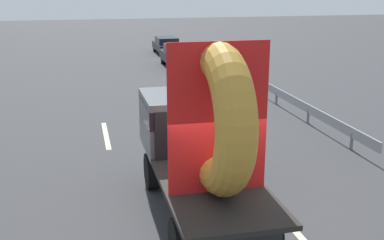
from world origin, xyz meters
name	(u,v)px	position (x,y,z in m)	size (l,w,h in m)	color
ground_plane	(222,228)	(0.00, 0.00, 0.00)	(120.00, 120.00, 0.00)	#38383A
flatbed_truck	(199,133)	(-0.27, 0.88, 1.85)	(2.02, 5.52, 3.97)	black
distant_sedan	(179,55)	(3.16, 19.62, 0.72)	(1.77, 4.13, 1.35)	black
guardrail	(292,100)	(5.27, 8.18, 0.53)	(0.10, 11.73, 0.71)	gray
lane_dash_left_far	(106,135)	(-1.99, 6.97, 0.00)	(2.99, 0.16, 0.01)	beige
lane_dash_right_far	(207,130)	(1.44, 6.71, 0.00)	(2.69, 0.16, 0.01)	beige
oncoming_car	(167,45)	(3.41, 25.36, 0.64)	(1.56, 3.63, 1.19)	black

